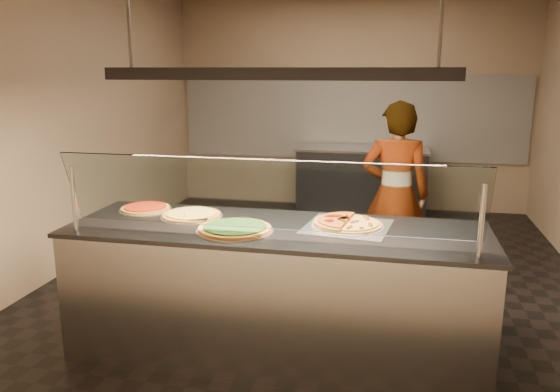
% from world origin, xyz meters
% --- Properties ---
extents(ground, '(5.00, 6.00, 0.02)m').
position_xyz_m(ground, '(0.00, 0.00, -0.01)').
color(ground, black).
rests_on(ground, ground).
extents(wall_back, '(5.00, 0.02, 3.00)m').
position_xyz_m(wall_back, '(0.00, 3.01, 1.50)').
color(wall_back, '#A08367').
rests_on(wall_back, ground).
extents(wall_front, '(5.00, 0.02, 3.00)m').
position_xyz_m(wall_front, '(0.00, -3.01, 1.50)').
color(wall_front, '#A08367').
rests_on(wall_front, ground).
extents(wall_left, '(0.02, 6.00, 3.00)m').
position_xyz_m(wall_left, '(-2.51, 0.00, 1.50)').
color(wall_left, '#A08367').
rests_on(wall_left, ground).
extents(tile_band, '(4.90, 0.02, 1.20)m').
position_xyz_m(tile_band, '(0.00, 2.98, 1.30)').
color(tile_band, silver).
rests_on(tile_band, wall_back).
extents(serving_counter, '(2.86, 0.94, 0.93)m').
position_xyz_m(serving_counter, '(-0.09, -1.43, 0.47)').
color(serving_counter, '#B7B7BC').
rests_on(serving_counter, ground).
extents(sneeze_guard, '(2.62, 0.18, 0.54)m').
position_xyz_m(sneeze_guard, '(-0.09, -1.77, 1.23)').
color(sneeze_guard, '#B7B7BC').
rests_on(sneeze_guard, serving_counter).
extents(perforated_tray, '(0.62, 0.62, 0.01)m').
position_xyz_m(perforated_tray, '(0.39, -1.32, 0.94)').
color(perforated_tray, silver).
rests_on(perforated_tray, serving_counter).
extents(half_pizza_pepperoni, '(0.29, 0.49, 0.05)m').
position_xyz_m(half_pizza_pepperoni, '(0.27, -1.32, 0.96)').
color(half_pizza_pepperoni, '#9C5E22').
rests_on(half_pizza_pepperoni, perforated_tray).
extents(half_pizza_sausage, '(0.29, 0.49, 0.04)m').
position_xyz_m(half_pizza_sausage, '(0.50, -1.32, 0.96)').
color(half_pizza_sausage, '#9C5E22').
rests_on(half_pizza_sausage, perforated_tray).
extents(pizza_spinach, '(0.52, 0.52, 0.03)m').
position_xyz_m(pizza_spinach, '(-0.34, -1.57, 0.95)').
color(pizza_spinach, silver).
rests_on(pizza_spinach, serving_counter).
extents(pizza_cheese, '(0.45, 0.45, 0.03)m').
position_xyz_m(pizza_cheese, '(-0.75, -1.29, 0.94)').
color(pizza_cheese, silver).
rests_on(pizza_cheese, serving_counter).
extents(pizza_tomato, '(0.39, 0.39, 0.03)m').
position_xyz_m(pizza_tomato, '(-1.17, -1.18, 0.94)').
color(pizza_tomato, silver).
rests_on(pizza_tomato, serving_counter).
extents(pizza_spatula, '(0.24, 0.22, 0.02)m').
position_xyz_m(pizza_spatula, '(-0.73, -1.36, 0.96)').
color(pizza_spatula, '#B7B7BC').
rests_on(pizza_spatula, pizza_spinach).
extents(prep_table, '(1.77, 0.74, 0.93)m').
position_xyz_m(prep_table, '(0.24, 2.55, 0.47)').
color(prep_table, '#2E2E33').
rests_on(prep_table, ground).
extents(worker, '(0.63, 0.42, 1.71)m').
position_xyz_m(worker, '(0.70, 0.10, 0.86)').
color(worker, black).
rests_on(worker, ground).
extents(heat_lamp_housing, '(2.30, 0.18, 0.08)m').
position_xyz_m(heat_lamp_housing, '(-0.09, -1.43, 1.95)').
color(heat_lamp_housing, '#2E2E33').
rests_on(heat_lamp_housing, ceiling).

